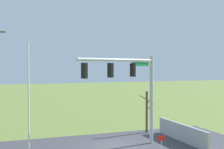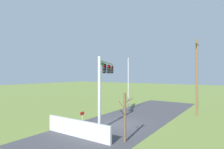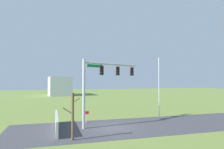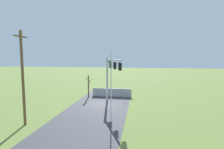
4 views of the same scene
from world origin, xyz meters
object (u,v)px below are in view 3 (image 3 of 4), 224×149
at_px(signal_mast, 102,79).
at_px(bare_tree, 73,116).
at_px(distant_building, 60,86).
at_px(flagpole, 159,88).
at_px(open_sign, 86,114).

xyz_separation_m(signal_mast, bare_tree, (3.33, 4.32, -2.90)).
bearing_deg(distant_building, flagpole, -170.97).
xyz_separation_m(bare_tree, open_sign, (-2.03, -6.18, -0.99)).
distance_m(signal_mast, flagpole, 7.49).
xyz_separation_m(flagpole, distant_building, (10.42, -40.91, -0.87)).
bearing_deg(distant_building, signal_mast, 178.97).
relative_size(signal_mast, flagpole, 0.92).
height_order(bare_tree, open_sign, bare_tree).
bearing_deg(bare_tree, signal_mast, -127.57).
height_order(signal_mast, bare_tree, signal_mast).
bearing_deg(flagpole, open_sign, -3.99).
distance_m(bare_tree, distant_building, 46.50).
bearing_deg(signal_mast, distant_building, -85.77).
distance_m(signal_mast, open_sign, 4.50).
relative_size(flagpole, distant_building, 0.77).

